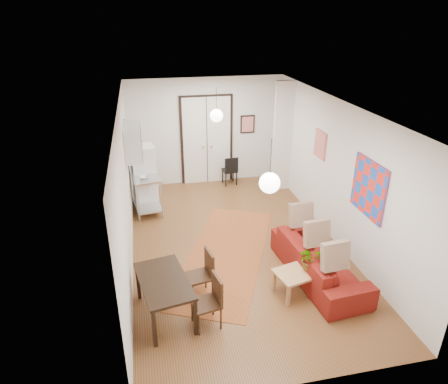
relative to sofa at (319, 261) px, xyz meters
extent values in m
plane|color=brown|center=(-1.23, 1.37, -0.33)|extent=(7.00, 7.00, 0.00)
cube|color=silver|center=(-1.23, 1.37, 2.57)|extent=(4.20, 7.00, 0.02)
cube|color=silver|center=(-1.23, 4.87, 1.12)|extent=(4.20, 0.02, 2.90)
cube|color=silver|center=(-1.23, -2.13, 1.12)|extent=(4.20, 0.02, 2.90)
cube|color=silver|center=(-3.33, 1.37, 1.12)|extent=(0.02, 7.00, 2.90)
cube|color=silver|center=(0.87, 1.37, 1.12)|extent=(0.02, 7.00, 2.90)
cube|color=silver|center=(-1.23, 4.83, 0.87)|extent=(1.44, 0.06, 2.50)
cube|color=silver|center=(0.62, 3.92, 1.12)|extent=(0.50, 0.10, 2.90)
cube|color=silver|center=(-3.15, 2.87, 1.57)|extent=(0.35, 1.00, 0.70)
cube|color=red|center=(0.85, 0.12, 1.32)|extent=(0.05, 1.00, 1.00)
cube|color=beige|center=(0.85, 2.17, 1.47)|extent=(0.05, 0.50, 0.60)
cube|color=red|center=(-0.08, 4.84, 1.27)|extent=(0.40, 0.03, 0.50)
cube|color=olive|center=(-3.30, 3.37, 1.62)|extent=(0.03, 0.44, 0.54)
sphere|color=white|center=(-1.23, 3.37, 1.92)|extent=(0.30, 0.30, 0.30)
cylinder|color=black|center=(-1.23, 3.37, 2.32)|extent=(0.01, 0.01, 0.50)
sphere|color=white|center=(-1.23, -0.63, 1.92)|extent=(0.30, 0.30, 0.30)
cylinder|color=black|center=(-1.23, -0.63, 2.32)|extent=(0.01, 0.01, 0.50)
cube|color=#A65629|center=(-1.49, 1.07, -0.33)|extent=(2.85, 4.05, 0.01)
imported|color=maroon|center=(0.00, 0.00, 0.00)|extent=(1.10, 2.36, 0.67)
cube|color=tan|center=(-0.44, -0.33, 0.08)|extent=(1.08, 0.76, 0.04)
cube|color=tan|center=(-0.87, -0.54, -0.14)|extent=(0.07, 0.07, 0.39)
cube|color=tan|center=(0.00, -0.54, -0.14)|extent=(0.07, 0.07, 0.39)
cube|color=tan|center=(-0.87, -0.11, -0.14)|extent=(0.07, 0.07, 0.39)
cube|color=tan|center=(0.00, -0.11, -0.14)|extent=(0.07, 0.07, 0.39)
imported|color=#35672E|center=(-0.34, -0.33, 0.31)|extent=(0.41, 0.45, 0.42)
cube|color=silver|center=(-2.98, 3.39, 0.60)|extent=(0.79, 1.32, 0.04)
cube|color=silver|center=(-2.98, 3.39, -0.15)|extent=(0.74, 1.27, 0.03)
cylinder|color=silver|center=(-3.25, 2.81, 0.13)|extent=(0.04, 0.04, 0.93)
cylinder|color=silver|center=(-2.71, 2.81, 0.13)|extent=(0.04, 0.04, 0.93)
cylinder|color=silver|center=(-3.25, 3.97, 0.13)|extent=(0.04, 0.04, 0.93)
cylinder|color=silver|center=(-2.71, 3.97, 0.13)|extent=(0.04, 0.04, 0.93)
imported|color=silver|center=(-2.98, 3.09, 0.64)|extent=(0.29, 0.29, 0.05)
imported|color=#52A3B2|center=(-2.98, 3.64, 0.72)|extent=(0.12, 0.11, 0.20)
cube|color=white|center=(-2.98, 3.62, 0.44)|extent=(0.62, 0.62, 1.56)
cube|color=black|center=(-2.80, -0.45, 0.33)|extent=(0.93, 1.36, 0.04)
cube|color=black|center=(-3.11, -1.03, -0.01)|extent=(0.06, 0.06, 0.64)
cube|color=black|center=(-2.49, -1.03, -0.01)|extent=(0.06, 0.06, 0.64)
cube|color=black|center=(-3.11, 0.13, -0.01)|extent=(0.06, 0.06, 0.64)
cube|color=black|center=(-2.49, 0.13, -0.01)|extent=(0.06, 0.06, 0.64)
cube|color=#3D2113|center=(-2.20, -0.10, 0.07)|extent=(0.47, 0.46, 0.04)
cube|color=#3D2113|center=(-2.20, 0.08, 0.31)|extent=(0.11, 0.39, 0.43)
cylinder|color=#3D2113|center=(-2.37, -0.28, -0.13)|extent=(0.03, 0.03, 0.41)
cylinder|color=#3D2113|center=(-2.03, -0.28, -0.13)|extent=(0.03, 0.03, 0.41)
cylinder|color=#3D2113|center=(-2.37, 0.07, -0.13)|extent=(0.03, 0.03, 0.41)
cylinder|color=#3D2113|center=(-2.03, 0.07, -0.13)|extent=(0.03, 0.03, 0.41)
cube|color=#3D2113|center=(-2.20, -0.80, 0.07)|extent=(0.47, 0.46, 0.04)
cube|color=#3D2113|center=(-2.20, -0.62, 0.31)|extent=(0.11, 0.39, 0.43)
cylinder|color=#3D2113|center=(-2.37, -0.98, -0.13)|extent=(0.03, 0.03, 0.41)
cylinder|color=#3D2113|center=(-2.03, -0.98, -0.13)|extent=(0.03, 0.03, 0.41)
cylinder|color=#3D2113|center=(-2.37, -0.63, -0.13)|extent=(0.03, 0.03, 0.41)
cylinder|color=#3D2113|center=(-2.03, -0.63, -0.13)|extent=(0.03, 0.03, 0.41)
cube|color=black|center=(-0.65, 4.52, 0.07)|extent=(0.41, 0.41, 0.04)
cube|color=black|center=(-0.65, 4.69, 0.29)|extent=(0.38, 0.08, 0.40)
cylinder|color=black|center=(-0.80, 4.36, -0.13)|extent=(0.03, 0.03, 0.40)
cylinder|color=black|center=(-0.49, 4.36, -0.13)|extent=(0.03, 0.03, 0.40)
cylinder|color=black|center=(-0.80, 4.68, -0.13)|extent=(0.03, 0.03, 0.40)
cylinder|color=black|center=(-0.49, 4.68, -0.13)|extent=(0.03, 0.03, 0.40)
camera|label=1|loc=(-2.92, -5.56, 4.15)|focal=32.00mm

